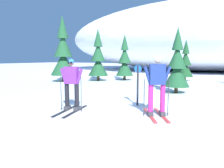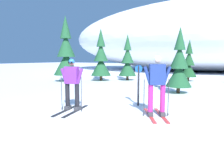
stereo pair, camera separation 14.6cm
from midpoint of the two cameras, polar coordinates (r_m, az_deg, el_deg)
ground_plane at (r=6.80m, az=-4.09°, el=-8.14°), size 120.00×120.00×0.00m
skier_purple_jacket at (r=7.25m, az=-10.10°, el=0.15°), size 0.86×1.79×1.74m
skier_navy_jacket at (r=6.53m, az=12.52°, el=-0.07°), size 1.25×1.68×1.85m
pine_tree_far_left at (r=16.56m, az=-11.90°, el=7.81°), size 1.90×1.90×4.91m
pine_tree_left at (r=16.70m, az=-2.72°, el=6.67°), size 1.56×1.56×4.03m
pine_tree_center_left at (r=17.09m, az=4.41°, el=6.11°), size 1.40×1.40×3.63m
pine_tree_center_right at (r=17.50m, az=20.05°, el=5.12°), size 1.23×1.23×3.19m
pine_tree_right at (r=11.22m, az=17.85°, el=4.67°), size 1.28×1.28×3.31m
snow_ridge_background at (r=31.71m, az=22.55°, el=11.50°), size 37.72×21.89×9.12m
trail_marker_post at (r=7.97m, az=7.61°, el=0.34°), size 0.28×0.07×1.51m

